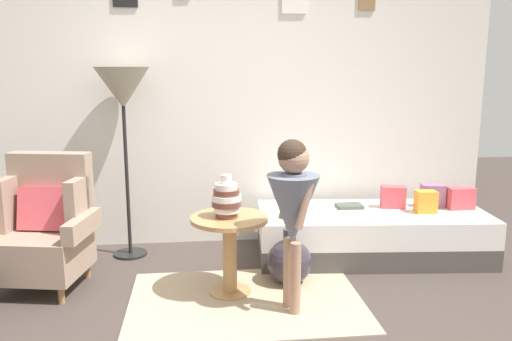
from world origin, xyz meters
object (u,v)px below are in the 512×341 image
at_px(side_table, 230,240).
at_px(book_on_daybed, 349,206).
at_px(daybed, 371,234).
at_px(floor_lamp, 123,94).
at_px(vase_striped, 226,200).
at_px(armchair, 44,228).
at_px(demijohn_near, 289,261).
at_px(person_child, 293,203).

relative_size(side_table, book_on_daybed, 2.58).
xyz_separation_m(daybed, floor_lamp, (-2.05, 0.26, 1.18)).
distance_m(daybed, vase_striped, 1.49).
bearing_deg(side_table, armchair, 167.13).
relative_size(armchair, demijohn_near, 2.30).
bearing_deg(vase_striped, floor_lamp, 131.83).
bearing_deg(armchair, side_table, -12.87).
xyz_separation_m(vase_striped, book_on_daybed, (1.10, 0.74, -0.28)).
relative_size(side_table, person_child, 0.49).
xyz_separation_m(vase_striped, demijohn_near, (0.47, 0.13, -0.52)).
bearing_deg(armchair, book_on_daybed, 10.12).
bearing_deg(person_child, demijohn_near, 82.02).
distance_m(person_child, book_on_daybed, 1.31).
xyz_separation_m(daybed, book_on_daybed, (-0.16, 0.13, 0.22)).
xyz_separation_m(armchair, daybed, (2.58, 0.31, -0.24)).
height_order(daybed, floor_lamp, floor_lamp).
xyz_separation_m(person_child, demijohn_near, (0.06, 0.45, -0.56)).
bearing_deg(daybed, person_child, -132.50).
distance_m(armchair, person_child, 1.86).
bearing_deg(demijohn_near, daybed, 31.43).
height_order(floor_lamp, book_on_daybed, floor_lamp).
xyz_separation_m(side_table, floor_lamp, (-0.81, 0.87, 0.98)).
height_order(vase_striped, demijohn_near, vase_striped).
bearing_deg(armchair, floor_lamp, 46.87).
distance_m(armchair, side_table, 1.37).
xyz_separation_m(daybed, side_table, (-1.24, -0.61, 0.20)).
height_order(vase_striped, book_on_daybed, vase_striped).
bearing_deg(person_child, floor_lamp, 134.96).
relative_size(armchair, floor_lamp, 0.61).
bearing_deg(demijohn_near, person_child, -97.98).
xyz_separation_m(armchair, person_child, (1.72, -0.63, 0.30)).
bearing_deg(book_on_daybed, vase_striped, -145.93).
bearing_deg(side_table, person_child, -39.75).
height_order(armchair, floor_lamp, floor_lamp).
relative_size(daybed, vase_striped, 6.56).
relative_size(vase_striped, person_child, 0.26).
relative_size(armchair, book_on_daybed, 4.41).
height_order(person_child, demijohn_near, person_child).
height_order(vase_striped, person_child, person_child).
height_order(floor_lamp, person_child, floor_lamp).
distance_m(armchair, book_on_daybed, 2.46).
distance_m(floor_lamp, person_child, 1.81).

